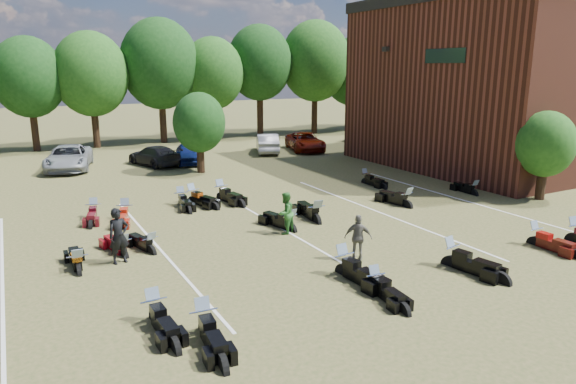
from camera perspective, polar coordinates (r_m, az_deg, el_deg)
ground at (r=20.18m, az=10.84°, el=-4.99°), size 160.00×160.00×0.00m
car_2 at (r=35.66m, az=-23.19°, el=3.53°), size 3.72×5.93×1.53m
car_3 at (r=35.37m, az=-14.62°, el=3.94°), size 3.08×4.85×1.31m
car_4 at (r=35.58m, az=-11.00°, el=4.22°), size 2.41×4.22×1.35m
car_5 at (r=39.44m, az=-2.32°, el=5.45°), size 3.13×4.69×1.46m
car_6 at (r=40.41m, az=1.93°, el=5.62°), size 3.66×5.53×1.41m
car_7 at (r=44.56m, az=8.61°, el=6.31°), size 3.22×5.61×1.53m
person_black at (r=17.94m, az=-18.29°, el=-4.65°), size 0.76×0.58×1.89m
person_green at (r=20.07m, az=-0.28°, el=-2.36°), size 1.01×0.93×1.66m
person_grey at (r=17.54m, az=7.82°, el=-5.02°), size 0.96×0.89×1.58m
motorcycle_0 at (r=13.25m, az=-9.29°, el=-15.28°), size 0.94×2.35×1.27m
motorcycle_1 at (r=14.06m, az=-14.56°, el=-13.77°), size 0.79×2.25×1.24m
motorcycle_2 at (r=15.45m, az=9.64°, el=-10.90°), size 0.84×2.05×1.11m
motorcycle_3 at (r=16.52m, az=6.18°, el=-9.11°), size 0.94×2.49×1.36m
motorcycle_4 at (r=17.91m, az=17.64°, el=-7.85°), size 1.19×2.55×1.37m
motorcycle_5 at (r=22.13m, az=29.11°, el=-4.85°), size 1.04×2.45×1.32m
motorcycle_6 at (r=21.11m, az=25.72°, el=-5.31°), size 0.71×2.22×1.24m
motorcycle_7 at (r=18.80m, az=-17.76°, el=-6.83°), size 1.06×2.15×1.15m
motorcycle_8 at (r=17.81m, az=-22.20°, el=-8.37°), size 0.70×2.12×1.18m
motorcycle_9 at (r=18.84m, az=-14.94°, el=-6.59°), size 1.14×2.09×1.11m
motorcycle_10 at (r=20.61m, az=0.29°, el=-4.34°), size 1.23×2.40×1.28m
motorcycle_11 at (r=21.73m, az=3.19°, el=-3.40°), size 1.10×2.58×1.40m
motorcycle_12 at (r=24.66m, az=13.03°, el=-1.66°), size 1.04×2.47×1.34m
motorcycle_13 at (r=27.99m, az=19.92°, el=-0.31°), size 0.78×2.05×1.12m
motorcycle_14 at (r=23.98m, az=-20.70°, el=-2.65°), size 1.16×2.24×1.19m
motorcycle_15 at (r=23.27m, az=-17.60°, el=-2.88°), size 1.39×2.34×1.24m
motorcycle_16 at (r=24.99m, az=-11.76°, el=-1.39°), size 0.84×2.22×1.21m
motorcycle_17 at (r=25.23m, az=-10.51°, el=-1.18°), size 1.41×2.44×1.30m
motorcycle_18 at (r=25.69m, az=-7.43°, el=-0.80°), size 1.20×2.58×1.38m
motorcycle_20 at (r=29.27m, az=8.59°, el=0.95°), size 0.77×2.12×1.16m
brick_building at (r=41.70m, az=27.23°, el=10.81°), size 25.40×15.20×10.70m
tree_line at (r=45.09m, az=-14.57°, el=13.19°), size 56.00×6.00×9.79m
young_tree_near_building at (r=27.92m, az=26.72°, el=4.77°), size 2.80×2.80×4.16m
young_tree_midfield at (r=32.03m, az=-9.84°, el=7.61°), size 3.20×3.20×4.70m
parking_lines at (r=20.95m, az=-0.80°, el=-4.02°), size 20.10×14.00×0.01m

